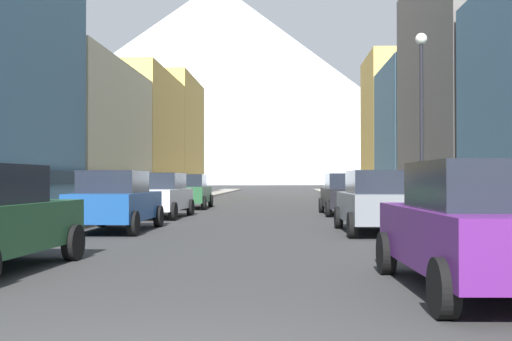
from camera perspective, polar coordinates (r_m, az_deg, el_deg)
The scene contains 18 objects.
sidewalk_left at distance 40.29m, azimuth -8.00°, elevation -2.84°, with size 2.50×100.00×0.15m, color gray.
sidewalk_right at distance 39.92m, azimuth 9.95°, elevation -2.85°, with size 2.50×100.00×0.15m, color gray.
storefront_left_2 at distance 36.53m, azimuth -16.98°, elevation 2.82°, with size 7.43×13.47×7.89m.
storefront_left_3 at distance 49.47m, azimuth -11.89°, elevation 2.81°, with size 7.74×13.20×9.55m.
storefront_left_4 at distance 62.61m, azimuth -9.57°, elevation 2.82°, with size 9.41×13.19×11.22m.
storefront_right_3 at distance 42.56m, azimuth 17.17°, elevation 2.94°, with size 8.99×8.85×8.84m.
storefront_right_4 at distance 51.08m, azimuth 14.81°, elevation 3.56°, with size 9.14×8.03×11.08m.
car_left_1 at distance 19.19m, azimuth -12.45°, elevation -2.66°, with size 2.08×4.41×1.78m.
car_left_2 at distance 25.57m, azimuth -8.60°, elevation -2.19°, with size 2.24×4.48×1.78m.
car_left_3 at distance 33.29m, azimuth -5.97°, elevation -1.86°, with size 2.11×4.43×1.78m.
car_right_0 at distance 9.12m, azimuth 19.32°, elevation -4.76°, with size 2.19×4.46×1.78m.
car_right_1 at distance 18.37m, azimuth 10.82°, elevation -2.75°, with size 2.15×4.44×1.78m.
car_right_2 at distance 27.61m, azimuth 8.08°, elevation -2.08°, with size 2.18×4.45×1.78m.
potted_plant_0 at distance 19.69m, azimuth -21.98°, elevation -3.28°, with size 0.56×0.56×0.93m.
pedestrian_0 at distance 28.45m, azimuth -12.52°, elevation -2.12°, with size 0.36×0.36×1.54m.
pedestrian_1 at distance 32.94m, azimuth 11.49°, elevation -1.76°, with size 0.36×0.36×1.74m.
streetlamp_right at distance 20.20m, azimuth 14.60°, elevation 6.22°, with size 0.36×0.36×5.86m.
mountain_backdrop at distance 269.23m, azimuth -3.57°, elevation 7.91°, with size 216.36×216.36×84.26m, color silver.
Camera 1 is at (1.20, -4.57, 1.54)m, focal length 44.66 mm.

